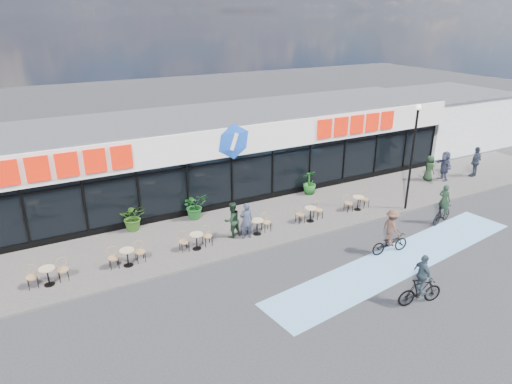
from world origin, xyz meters
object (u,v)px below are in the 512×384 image
at_px(lamp_post, 413,149).
at_px(pedestrian_b, 429,168).
at_px(potted_plant_mid, 195,206).
at_px(pedestrian_c, 476,162).
at_px(pedestrian_a, 444,166).
at_px(cyclist_b, 443,209).
at_px(patron_left, 246,221).
at_px(cyclist_a, 391,235).
at_px(potted_plant_right, 309,182).
at_px(potted_plant_left, 133,217).
at_px(patron_right, 232,220).

relative_size(lamp_post, pedestrian_b, 3.46).
bearing_deg(potted_plant_mid, pedestrian_c, -7.83).
relative_size(lamp_post, pedestrian_c, 2.87).
bearing_deg(pedestrian_b, lamp_post, 129.76).
xyz_separation_m(pedestrian_a, cyclist_b, (-4.96, -4.22, -0.29)).
xyz_separation_m(patron_left, pedestrian_a, (14.46, 1.18, 0.05)).
distance_m(potted_plant_mid, cyclist_b, 12.48).
xyz_separation_m(pedestrian_b, cyclist_b, (-4.07, -4.60, -0.17)).
bearing_deg(cyclist_b, pedestrian_a, 40.40).
relative_size(pedestrian_b, cyclist_a, 0.79).
bearing_deg(potted_plant_right, potted_plant_left, 179.42).
xyz_separation_m(potted_plant_left, pedestrian_a, (18.87, -2.15, 0.25)).
relative_size(patron_right, pedestrian_c, 0.88).
bearing_deg(pedestrian_c, potted_plant_left, -18.26).
xyz_separation_m(lamp_post, pedestrian_c, (7.66, 1.72, -2.32)).
bearing_deg(pedestrian_b, potted_plant_mid, 93.68).
distance_m(potted_plant_right, pedestrian_c, 11.29).
bearing_deg(pedestrian_a, cyclist_a, -41.74).
relative_size(patron_left, pedestrian_b, 1.08).
height_order(pedestrian_a, pedestrian_b, pedestrian_a).
bearing_deg(potted_plant_mid, cyclist_b, -30.05).
bearing_deg(lamp_post, potted_plant_left, 162.20).
distance_m(pedestrian_a, pedestrian_b, 0.97).
bearing_deg(pedestrian_a, potted_plant_left, -77.45).
distance_m(potted_plant_right, cyclist_a, 7.37).
distance_m(patron_left, pedestrian_a, 14.50).
bearing_deg(potted_plant_left, pedestrian_a, -6.51).
height_order(potted_plant_right, pedestrian_b, pedestrian_b).
xyz_separation_m(potted_plant_mid, cyclist_a, (6.31, -7.30, 0.08)).
distance_m(patron_right, pedestrian_a, 15.00).
distance_m(pedestrian_a, cyclist_a, 10.82).
distance_m(potted_plant_right, patron_left, 6.60).
bearing_deg(potted_plant_right, potted_plant_mid, -179.77).
distance_m(potted_plant_right, pedestrian_b, 8.00).
relative_size(pedestrian_a, pedestrian_b, 1.15).
height_order(potted_plant_mid, cyclist_b, cyclist_b).
relative_size(potted_plant_mid, patron_left, 0.76).
distance_m(potted_plant_left, patron_right, 4.86).
height_order(potted_plant_right, pedestrian_c, pedestrian_c).
distance_m(potted_plant_left, patron_left, 5.54).
distance_m(lamp_post, potted_plant_right, 6.00).
bearing_deg(patron_left, potted_plant_right, -141.36).
xyz_separation_m(potted_plant_mid, pedestrian_b, (14.87, -1.65, 0.14)).
relative_size(potted_plant_right, cyclist_b, 0.66).
bearing_deg(pedestrian_a, potted_plant_mid, -78.25).
bearing_deg(potted_plant_mid, potted_plant_right, 0.23).
bearing_deg(pedestrian_b, patron_right, 104.59).
bearing_deg(pedestrian_b, potted_plant_left, 94.35).
relative_size(lamp_post, pedestrian_a, 3.01).
relative_size(potted_plant_mid, pedestrian_b, 0.83).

